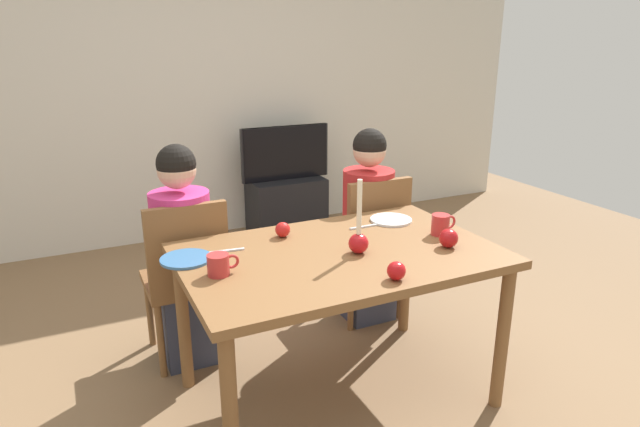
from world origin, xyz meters
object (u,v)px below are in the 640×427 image
at_px(apple_by_right_mug, 449,238).
at_px(chair_right, 370,240).
at_px(chair_left, 186,272).
at_px(tv, 285,153).
at_px(mug_left, 219,265).
at_px(plate_right, 391,220).
at_px(apple_by_left_plate, 283,230).
at_px(dining_table, 339,269).
at_px(person_right_child, 367,229).
at_px(mug_right, 441,225).
at_px(tv_stand, 286,205).
at_px(person_left_child, 184,260).
at_px(apple_near_candle, 396,271).
at_px(plate_left, 186,259).
at_px(candle_centerpiece, 359,238).

bearing_deg(apple_by_right_mug, chair_right, 86.19).
distance_m(chair_left, tv, 2.11).
height_order(chair_left, mug_left, chair_left).
distance_m(plate_right, apple_by_left_plate, 0.60).
height_order(dining_table, mug_left, mug_left).
bearing_deg(person_right_child, mug_right, -88.14).
xyz_separation_m(tv_stand, mug_left, (-1.23, -2.31, 0.55)).
relative_size(chair_right, mug_right, 6.77).
height_order(mug_left, mug_right, mug_right).
relative_size(chair_left, apple_by_right_mug, 10.34).
bearing_deg(person_left_child, apple_near_candle, -57.75).
bearing_deg(plate_left, apple_by_left_plate, 10.45).
height_order(mug_right, apple_by_left_plate, mug_right).
relative_size(chair_right, tv, 1.14).
bearing_deg(plate_left, plate_right, 3.52).
distance_m(apple_near_candle, apple_by_left_plate, 0.68).
bearing_deg(apple_by_left_plate, mug_left, -142.77).
height_order(plate_right, apple_by_right_mug, apple_by_right_mug).
bearing_deg(candle_centerpiece, apple_by_left_plate, 123.87).
relative_size(plate_left, plate_right, 1.02).
bearing_deg(plate_right, dining_table, -149.19).
distance_m(person_right_child, tv, 1.67).
relative_size(dining_table, chair_left, 1.56).
bearing_deg(mug_left, tv_stand, 62.11).
bearing_deg(dining_table, person_right_child, 50.75).
bearing_deg(apple_by_left_plate, apple_by_right_mug, -35.66).
distance_m(candle_centerpiece, mug_right, 0.48).
xyz_separation_m(chair_left, mug_left, (0.02, -0.62, 0.28)).
bearing_deg(apple_by_right_mug, dining_table, 160.56).
distance_m(tv, mug_left, 2.62).
distance_m(chair_left, plate_left, 0.48).
bearing_deg(mug_left, chair_left, 91.39).
height_order(dining_table, plate_left, plate_left).
bearing_deg(person_right_child, apple_near_candle, -114.59).
relative_size(tv, candle_centerpiece, 2.35).
distance_m(apple_by_left_plate, apple_by_right_mug, 0.77).
distance_m(tv, apple_near_candle, 2.73).
bearing_deg(tv_stand, mug_left, -117.89).
xyz_separation_m(tv_stand, tv, (-0.00, 0.00, 0.47)).
distance_m(candle_centerpiece, plate_left, 0.75).
xyz_separation_m(chair_left, tv_stand, (1.24, 1.69, -0.27)).
relative_size(chair_right, person_left_child, 0.77).
height_order(person_left_child, person_right_child, same).
height_order(dining_table, person_right_child, person_right_child).
distance_m(dining_table, mug_left, 0.57).
height_order(tv_stand, tv, tv).
bearing_deg(person_left_child, chair_right, -1.70).
distance_m(chair_right, candle_centerpiece, 0.86).
relative_size(tv, plate_left, 3.58).
bearing_deg(tv_stand, chair_right, -95.10).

